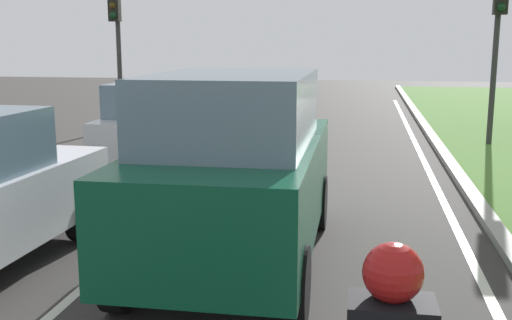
{
  "coord_description": "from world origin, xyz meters",
  "views": [
    {
      "loc": [
        2.24,
        1.65,
        2.64
      ],
      "look_at": [
        0.96,
        8.92,
        1.2
      ],
      "focal_mm": 43.11,
      "sensor_mm": 36.0,
      "label": 1
    }
  ],
  "objects_px": {
    "car_hatchback_far": "(155,124)",
    "traffic_light_near_right": "(498,27)",
    "traffic_light_overhead_left": "(116,31)",
    "car_suv_ahead": "(236,168)"
  },
  "relations": [
    {
      "from": "car_hatchback_far",
      "to": "traffic_light_overhead_left",
      "type": "bearing_deg",
      "value": 118.62
    },
    {
      "from": "car_hatchback_far",
      "to": "traffic_light_near_right",
      "type": "bearing_deg",
      "value": 24.35
    },
    {
      "from": "car_hatchback_far",
      "to": "traffic_light_overhead_left",
      "type": "distance_m",
      "value": 6.18
    },
    {
      "from": "car_hatchback_far",
      "to": "traffic_light_near_right",
      "type": "distance_m",
      "value": 8.62
    },
    {
      "from": "car_suv_ahead",
      "to": "traffic_light_overhead_left",
      "type": "xyz_separation_m",
      "value": [
        -5.84,
        10.65,
        1.76
      ]
    },
    {
      "from": "traffic_light_near_right",
      "to": "car_hatchback_far",
      "type": "bearing_deg",
      "value": -154.6
    },
    {
      "from": "car_hatchback_far",
      "to": "traffic_light_near_right",
      "type": "height_order",
      "value": "traffic_light_near_right"
    },
    {
      "from": "traffic_light_overhead_left",
      "to": "car_suv_ahead",
      "type": "bearing_deg",
      "value": -61.27
    },
    {
      "from": "car_suv_ahead",
      "to": "traffic_light_near_right",
      "type": "xyz_separation_m",
      "value": [
        4.61,
        9.17,
        1.8
      ]
    },
    {
      "from": "car_suv_ahead",
      "to": "car_hatchback_far",
      "type": "xyz_separation_m",
      "value": [
        -2.95,
        5.58,
        -0.28
      ]
    }
  ]
}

